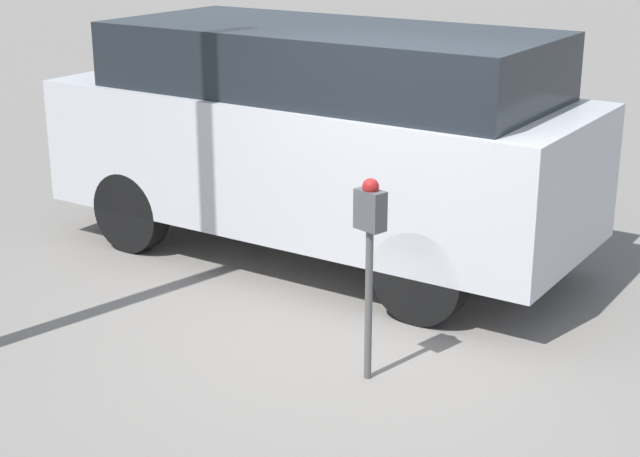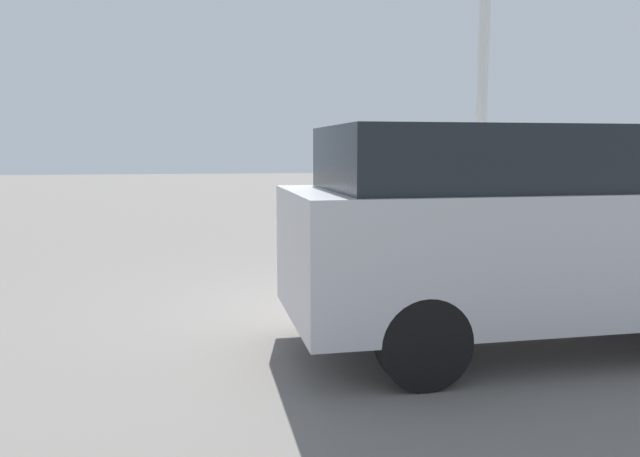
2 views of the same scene
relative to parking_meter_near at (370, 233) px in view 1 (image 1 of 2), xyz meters
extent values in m
plane|color=slate|center=(0.30, -0.43, -1.02)|extent=(80.00, 80.00, 0.00)
cylinder|color=#4C4C4C|center=(0.00, 0.00, -0.50)|extent=(0.05, 0.05, 1.05)
cube|color=#47474C|center=(0.00, 0.00, 0.16)|extent=(0.22, 0.15, 0.26)
sphere|color=maroon|center=(0.00, 0.00, 0.31)|extent=(0.11, 0.11, 0.11)
cube|color=#B2B2B7|center=(1.67, -1.79, -0.09)|extent=(4.81, 1.98, 1.12)
cube|color=black|center=(1.56, -1.79, 0.75)|extent=(3.86, 1.80, 0.56)
cube|color=orange|center=(3.99, -1.12, -0.50)|extent=(0.08, 0.12, 0.20)
cylinder|color=black|center=(3.13, -0.94, -0.65)|extent=(0.74, 0.24, 0.74)
cylinder|color=black|center=(3.17, -2.56, -0.65)|extent=(0.74, 0.24, 0.74)
cylinder|color=black|center=(0.18, -1.02, -0.65)|extent=(0.74, 0.24, 0.74)
cylinder|color=black|center=(0.22, -2.64, -0.65)|extent=(0.74, 0.24, 0.74)
camera|label=1|loc=(-3.12, 5.03, 2.00)|focal=55.00mm
camera|label=2|loc=(-1.35, -7.08, 0.83)|focal=35.00mm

